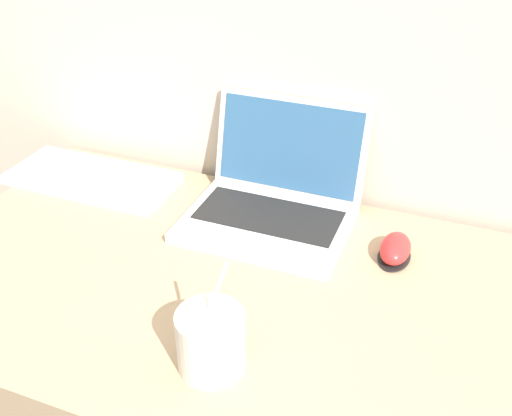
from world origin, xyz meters
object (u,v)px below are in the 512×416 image
at_px(computer_mouse, 395,249).
at_px(external_keyboard, 92,178).
at_px(drink_cup, 211,340).
at_px(laptop, 274,197).

distance_m(computer_mouse, external_keyboard, 0.68).
relative_size(drink_cup, external_keyboard, 0.49).
distance_m(laptop, drink_cup, 0.42).
bearing_deg(external_keyboard, computer_mouse, -2.95).
distance_m(laptop, external_keyboard, 0.43).
bearing_deg(drink_cup, external_keyboard, 140.49).
bearing_deg(laptop, drink_cup, -82.62).
bearing_deg(computer_mouse, laptop, 168.66).
bearing_deg(laptop, external_keyboard, -177.85).
height_order(laptop, computer_mouse, laptop).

